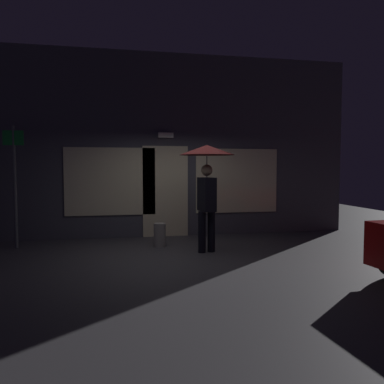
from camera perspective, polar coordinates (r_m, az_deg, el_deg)
name	(u,v)px	position (r m, az deg, el deg)	size (l,w,h in m)	color
ground_plane	(180,257)	(7.12, -1.92, -9.86)	(18.00, 18.00, 0.00)	#423F44
building_facade	(165,147)	(9.26, -4.20, 6.90)	(9.37, 0.48, 4.43)	#4C4C56
person_with_umbrella	(207,169)	(7.32, 2.28, 3.58)	(1.09, 1.09, 2.12)	black
street_sign_post	(15,180)	(8.50, -25.46, 1.73)	(0.40, 0.07, 2.53)	#595B60
sidewalk_bollard	(160,235)	(8.02, -4.96, -6.53)	(0.26, 0.26, 0.49)	#9E998E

